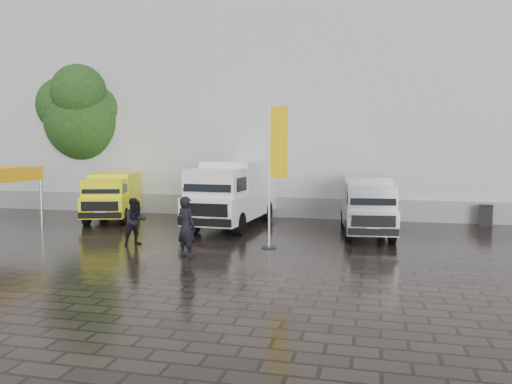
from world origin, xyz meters
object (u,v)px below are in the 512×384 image
(person_tent, at_px, (135,221))
(van_silver, at_px, (366,205))
(van_yellow, at_px, (113,197))
(van_white, at_px, (234,194))
(flagpole, at_px, (275,167))
(wheelie_bin, at_px, (486,215))
(person_front, at_px, (186,227))

(person_tent, bearing_deg, van_silver, -16.15)
(van_yellow, distance_m, person_tent, 6.53)
(van_white, height_order, flagpole, flagpole)
(van_silver, height_order, wheelie_bin, van_silver)
(van_yellow, relative_size, person_front, 2.49)
(wheelie_bin, bearing_deg, van_white, -152.57)
(van_silver, distance_m, person_tent, 8.95)
(van_yellow, relative_size, person_tent, 2.89)
(person_front, bearing_deg, van_yellow, -23.22)
(van_white, height_order, person_tent, van_white)
(van_silver, bearing_deg, van_yellow, 168.38)
(wheelie_bin, bearing_deg, person_tent, -136.66)
(van_yellow, height_order, person_tent, van_yellow)
(van_white, xyz_separation_m, flagpole, (2.68, -4.26, 1.37))
(van_white, distance_m, flagpole, 5.21)
(flagpole, relative_size, wheelie_bin, 5.33)
(wheelie_bin, bearing_deg, flagpole, -125.99)
(wheelie_bin, bearing_deg, person_front, -126.08)
(van_white, bearing_deg, person_front, -84.26)
(wheelie_bin, height_order, person_tent, person_tent)
(person_front, height_order, person_tent, person_front)
(van_silver, distance_m, wheelie_bin, 6.16)
(van_yellow, xyz_separation_m, person_tent, (3.85, -5.27, -0.28))
(flagpole, bearing_deg, wheelie_bin, 40.90)
(flagpole, height_order, person_front, flagpole)
(van_silver, bearing_deg, person_front, -139.91)
(person_front, bearing_deg, flagpole, -116.04)
(van_white, distance_m, van_silver, 5.71)
(van_white, height_order, van_silver, van_white)
(van_silver, xyz_separation_m, person_front, (-5.38, -5.67, -0.19))
(van_silver, bearing_deg, wheelie_bin, 27.16)
(van_white, bearing_deg, wheelie_bin, 17.50)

